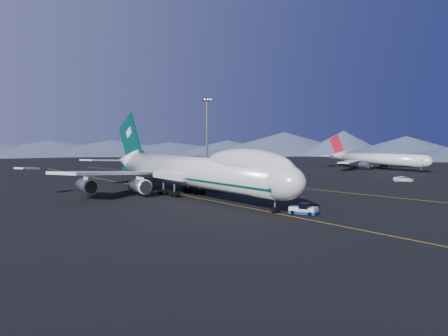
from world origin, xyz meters
TOP-DOWN VIEW (x-y plane):
  - ground at (0.00, 0.00)m, footprint 500.00×500.00m
  - taxiway_line_main at (0.00, 0.00)m, footprint 0.25×220.00m
  - taxiway_line_side at (30.00, 10.00)m, footprint 28.08×198.09m
  - boeing_747 at (0.00, 0.03)m, footprint 59.62×72.43m
  - pushback_tug at (3.00, -30.46)m, footprint 4.16×5.31m
  - second_jet at (101.81, 30.63)m, footprint 41.97×47.42m
  - service_van at (67.21, -5.22)m, footprint 5.79×5.95m
  - floodlight_mast at (36.82, 50.83)m, footprint 3.21×2.41m

SIDE VIEW (x-z plane):
  - ground at x=0.00m, z-range 0.00..0.00m
  - taxiway_line_main at x=0.00m, z-range 0.01..0.01m
  - taxiway_line_side at x=30.00m, z-range 0.01..0.01m
  - pushback_tug at x=3.00m, z-range -0.38..1.68m
  - service_van at x=67.21m, z-range 0.00..1.58m
  - second_jet at x=101.81m, z-range -2.66..10.83m
  - boeing_747 at x=0.00m, z-range -3.87..15.50m
  - floodlight_mast at x=36.82m, z-range 0.17..26.17m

